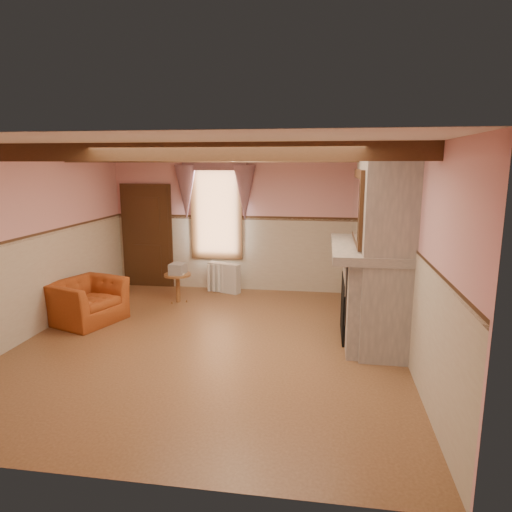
# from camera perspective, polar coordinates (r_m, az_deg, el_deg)

# --- Properties ---
(floor) EXTENTS (5.50, 6.00, 0.01)m
(floor) POSITION_cam_1_polar(r_m,az_deg,el_deg) (6.83, -5.72, -10.75)
(floor) COLOR brown
(floor) RESTS_ON ground
(ceiling) EXTENTS (5.50, 6.00, 0.01)m
(ceiling) POSITION_cam_1_polar(r_m,az_deg,el_deg) (6.33, -6.24, 13.42)
(ceiling) COLOR silver
(ceiling) RESTS_ON wall_back
(wall_back) EXTENTS (5.50, 0.02, 2.80)m
(wall_back) POSITION_cam_1_polar(r_m,az_deg,el_deg) (9.33, -1.31, 4.20)
(wall_back) COLOR pink
(wall_back) RESTS_ON floor
(wall_front) EXTENTS (5.50, 0.02, 2.80)m
(wall_front) POSITION_cam_1_polar(r_m,az_deg,el_deg) (3.70, -17.85, -7.58)
(wall_front) COLOR pink
(wall_front) RESTS_ON floor
(wall_left) EXTENTS (0.02, 6.00, 2.80)m
(wall_left) POSITION_cam_1_polar(r_m,az_deg,el_deg) (7.61, -26.45, 1.36)
(wall_left) COLOR pink
(wall_left) RESTS_ON floor
(wall_right) EXTENTS (0.02, 6.00, 2.80)m
(wall_right) POSITION_cam_1_polar(r_m,az_deg,el_deg) (6.33, 18.88, 0.14)
(wall_right) COLOR pink
(wall_right) RESTS_ON floor
(wainscot) EXTENTS (5.50, 6.00, 1.50)m
(wainscot) POSITION_cam_1_polar(r_m,az_deg,el_deg) (6.58, -5.85, -4.70)
(wainscot) COLOR beige
(wainscot) RESTS_ON floor
(chair_rail) EXTENTS (5.50, 6.00, 0.08)m
(chair_rail) POSITION_cam_1_polar(r_m,az_deg,el_deg) (6.42, -5.99, 1.75)
(chair_rail) COLOR black
(chair_rail) RESTS_ON wainscot
(firebox) EXTENTS (0.20, 0.95, 0.90)m
(firebox) POSITION_cam_1_polar(r_m,az_deg,el_deg) (7.05, 11.51, -6.32)
(firebox) COLOR black
(firebox) RESTS_ON floor
(armchair) EXTENTS (1.25, 1.33, 0.70)m
(armchair) POSITION_cam_1_polar(r_m,az_deg,el_deg) (8.06, -20.44, -5.32)
(armchair) COLOR #994219
(armchair) RESTS_ON floor
(side_table) EXTENTS (0.61, 0.61, 0.55)m
(side_table) POSITION_cam_1_polar(r_m,az_deg,el_deg) (8.76, -9.73, -3.96)
(side_table) COLOR brown
(side_table) RESTS_ON floor
(book_stack) EXTENTS (0.29, 0.34, 0.20)m
(book_stack) POSITION_cam_1_polar(r_m,az_deg,el_deg) (8.66, -9.74, -1.57)
(book_stack) COLOR #B7AD8C
(book_stack) RESTS_ON side_table
(radiator) EXTENTS (0.72, 0.41, 0.60)m
(radiator) POSITION_cam_1_polar(r_m,az_deg,el_deg) (9.33, -4.04, -2.71)
(radiator) COLOR silver
(radiator) RESTS_ON floor
(bowl) EXTENTS (0.31, 0.31, 0.08)m
(bowl) POSITION_cam_1_polar(r_m,az_deg,el_deg) (6.72, 13.98, 1.54)
(bowl) COLOR brown
(bowl) RESTS_ON mantel
(mantel_clock) EXTENTS (0.14, 0.24, 0.20)m
(mantel_clock) POSITION_cam_1_polar(r_m,az_deg,el_deg) (7.60, 13.41, 3.15)
(mantel_clock) COLOR black
(mantel_clock) RESTS_ON mantel
(oil_lamp) EXTENTS (0.11, 0.11, 0.28)m
(oil_lamp) POSITION_cam_1_polar(r_m,az_deg,el_deg) (7.19, 13.68, 3.00)
(oil_lamp) COLOR #D7893C
(oil_lamp) RESTS_ON mantel
(candle_red) EXTENTS (0.06, 0.06, 0.16)m
(candle_red) POSITION_cam_1_polar(r_m,az_deg,el_deg) (6.38, 14.26, 1.40)
(candle_red) COLOR red
(candle_red) RESTS_ON mantel
(jar_yellow) EXTENTS (0.06, 0.06, 0.12)m
(jar_yellow) POSITION_cam_1_polar(r_m,az_deg,el_deg) (6.48, 14.17, 1.38)
(jar_yellow) COLOR gold
(jar_yellow) RESTS_ON mantel
(fireplace) EXTENTS (0.85, 2.00, 2.80)m
(fireplace) POSITION_cam_1_polar(r_m,az_deg,el_deg) (6.87, 15.36, 1.19)
(fireplace) COLOR gray
(fireplace) RESTS_ON floor
(mantel) EXTENTS (1.05, 2.05, 0.12)m
(mantel) POSITION_cam_1_polar(r_m,az_deg,el_deg) (6.86, 13.85, 0.91)
(mantel) COLOR gray
(mantel) RESTS_ON fireplace
(overmantel_mirror) EXTENTS (0.06, 1.44, 1.04)m
(overmantel_mirror) POSITION_cam_1_polar(r_m,az_deg,el_deg) (6.76, 12.53, 6.05)
(overmantel_mirror) COLOR silver
(overmantel_mirror) RESTS_ON fireplace
(door) EXTENTS (1.10, 0.10, 2.10)m
(door) POSITION_cam_1_polar(r_m,az_deg,el_deg) (9.91, -13.42, 2.27)
(door) COLOR black
(door) RESTS_ON floor
(window) EXTENTS (1.06, 0.08, 2.02)m
(window) POSITION_cam_1_polar(r_m,az_deg,el_deg) (9.40, -4.97, 5.75)
(window) COLOR white
(window) RESTS_ON wall_back
(window_drapes) EXTENTS (1.30, 0.14, 1.40)m
(window_drapes) POSITION_cam_1_polar(r_m,az_deg,el_deg) (9.27, -5.17, 9.38)
(window_drapes) COLOR gray
(window_drapes) RESTS_ON wall_back
(ceiling_beam_front) EXTENTS (5.50, 0.18, 0.20)m
(ceiling_beam_front) POSITION_cam_1_polar(r_m,az_deg,el_deg) (5.18, -9.70, 12.69)
(ceiling_beam_front) COLOR black
(ceiling_beam_front) RESTS_ON ceiling
(ceiling_beam_back) EXTENTS (5.50, 0.18, 0.20)m
(ceiling_beam_back) POSITION_cam_1_polar(r_m,az_deg,el_deg) (7.50, -3.81, 12.38)
(ceiling_beam_back) COLOR black
(ceiling_beam_back) RESTS_ON ceiling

